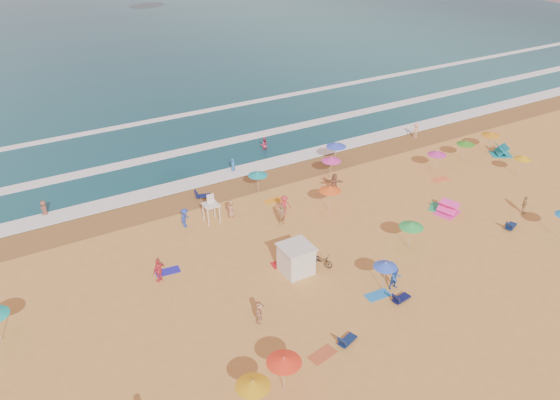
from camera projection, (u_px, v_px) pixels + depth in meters
ground at (314, 254)px, 40.36m from camera, size 220.00×220.00×0.00m
ocean at (71, 34)px, 103.61m from camera, size 220.00×140.00×0.18m
wet_sand at (239, 186)px, 49.77m from camera, size 220.00×220.00×0.00m
surf_foam at (201, 150)px, 56.36m from camera, size 200.00×18.70×0.05m
cabana at (296, 260)px, 38.00m from camera, size 2.00×2.00×2.00m
cabana_roof at (296, 247)px, 37.49m from camera, size 2.20×2.20×0.12m
bicycle at (321, 260)px, 38.87m from camera, size 1.44×1.92×0.96m
lifeguard_stand at (211, 210)px, 43.85m from camera, size 1.20×1.20×2.10m
beach_umbrellas at (343, 210)px, 41.84m from camera, size 50.08×23.96×0.75m
loungers at (433, 249)px, 40.62m from camera, size 64.63×24.39×0.34m
towels at (352, 267)px, 38.90m from camera, size 41.37×25.14×0.03m
popup_tents at (478, 175)px, 50.31m from camera, size 15.75×8.01×1.20m
beachgoers at (257, 228)px, 42.01m from camera, size 49.02×28.27×2.13m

